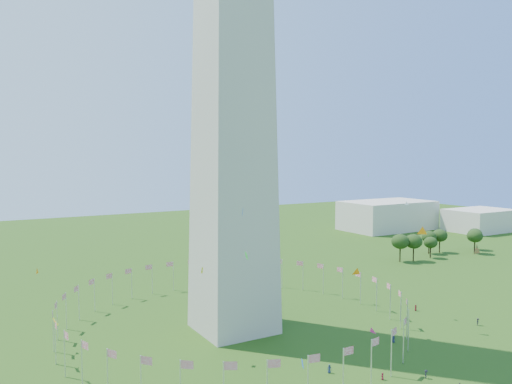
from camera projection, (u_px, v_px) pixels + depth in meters
flag_ring at (234, 311)px, 119.05m from camera, size 80.24×80.24×9.00m
gov_building_east_a at (387, 215)px, 280.31m from camera, size 50.00×30.00×16.00m
gov_building_east_b at (480, 220)px, 274.71m from camera, size 35.00×25.00×12.00m
kites_aloft at (355, 265)px, 103.36m from camera, size 100.36×71.72×32.97m
tree_line_east at (436, 244)px, 205.94m from camera, size 53.57×15.74×10.69m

